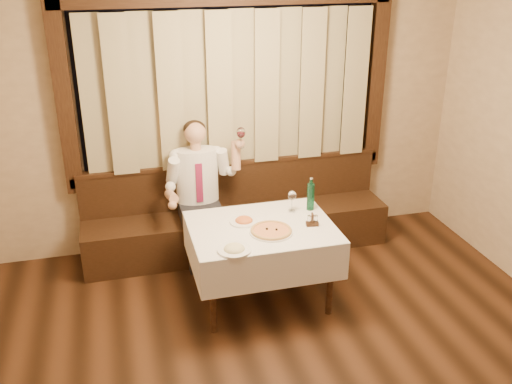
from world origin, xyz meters
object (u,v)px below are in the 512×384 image
object	(u,v)px
pasta_red	(244,219)
seated_man	(199,183)
dining_table	(262,237)
cruet_caddy	(312,221)
pasta_cream	(234,247)
pizza	(271,231)
green_bottle	(311,196)
banquette	(236,221)

from	to	relation	value
pasta_red	seated_man	world-z (taller)	seated_man
dining_table	cruet_caddy	bearing A→B (deg)	-13.19
seated_man	pasta_red	bearing A→B (deg)	-72.11
cruet_caddy	pasta_red	bearing A→B (deg)	166.91
pasta_cream	pizza	bearing A→B (deg)	31.55
pizza	dining_table	bearing A→B (deg)	108.71
green_bottle	cruet_caddy	xyz separation A→B (m)	(-0.10, -0.32, -0.09)
dining_table	pizza	world-z (taller)	pizza
pasta_red	green_bottle	world-z (taller)	green_bottle
cruet_caddy	pasta_cream	bearing A→B (deg)	-152.93
pasta_red	seated_man	xyz separation A→B (m)	(-0.26, 0.82, 0.05)
banquette	green_bottle	world-z (taller)	green_bottle
banquette	cruet_caddy	world-z (taller)	banquette
pasta_cream	seated_man	bearing A→B (deg)	92.93
banquette	pizza	distance (m)	1.25
pasta_cream	cruet_caddy	bearing A→B (deg)	19.30
dining_table	green_bottle	bearing A→B (deg)	22.64
dining_table	pasta_red	size ratio (longest dim) A/B	4.95
green_bottle	cruet_caddy	world-z (taller)	green_bottle
seated_man	cruet_caddy	bearing A→B (deg)	-51.22
pizza	pasta_cream	bearing A→B (deg)	-148.45
seated_man	pasta_cream	bearing A→B (deg)	-87.07
green_bottle	seated_man	world-z (taller)	seated_man
pasta_cream	cruet_caddy	size ratio (longest dim) A/B	2.40
banquette	dining_table	distance (m)	1.08
pasta_red	seated_man	bearing A→B (deg)	107.89
banquette	pasta_cream	distance (m)	1.51
pizza	cruet_caddy	bearing A→B (deg)	5.27
pizza	pasta_cream	size ratio (longest dim) A/B	1.35
pizza	pasta_red	size ratio (longest dim) A/B	1.47
pizza	cruet_caddy	world-z (taller)	cruet_caddy
pasta_red	green_bottle	distance (m)	0.68
pizza	green_bottle	distance (m)	0.61
green_bottle	seated_man	bearing A→B (deg)	142.50
dining_table	green_bottle	xyz separation A→B (m)	(0.53, 0.22, 0.24)
green_bottle	seated_man	distance (m)	1.17
pizza	green_bottle	size ratio (longest dim) A/B	1.19
dining_table	seated_man	xyz separation A→B (m)	(-0.40, 0.93, 0.19)
dining_table	pasta_red	distance (m)	0.23
banquette	pasta_cream	size ratio (longest dim) A/B	11.46
pizza	green_bottle	world-z (taller)	green_bottle
dining_table	cruet_caddy	distance (m)	0.47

